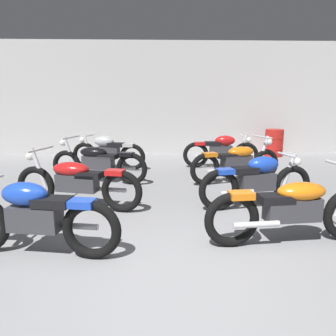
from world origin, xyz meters
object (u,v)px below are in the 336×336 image
motorcycle_left_row_0 (34,216)px  oil_drum (274,143)px  motorcycle_right_row_3 (221,150)px  motorcycle_left_row_2 (98,162)px  motorcycle_left_row_3 (108,151)px  motorcycle_right_row_0 (293,208)px  motorcycle_right_row_2 (237,161)px  motorcycle_left_row_1 (76,182)px  motorcycle_right_row_1 (257,180)px

motorcycle_left_row_0 → oil_drum: size_ratio=2.31×
motorcycle_left_row_0 → motorcycle_right_row_3: (3.04, 4.83, 0.00)m
oil_drum → motorcycle_left_row_2: bearing=-146.9°
motorcycle_left_row_2 → motorcycle_left_row_3: motorcycle_left_row_2 is taller
motorcycle_right_row_0 → motorcycle_right_row_2: bearing=88.6°
motorcycle_left_row_0 → oil_drum: motorcycle_left_row_0 is taller
oil_drum → motorcycle_left_row_1: bearing=-135.1°
motorcycle_right_row_0 → motorcycle_left_row_3: bearing=122.5°
motorcycle_left_row_1 → motorcycle_right_row_0: 3.25m
motorcycle_left_row_2 → motorcycle_right_row_2: bearing=-1.1°
motorcycle_left_row_1 → motorcycle_right_row_1: size_ratio=1.09×
motorcycle_left_row_0 → motorcycle_right_row_1: bearing=27.8°
motorcycle_left_row_1 → motorcycle_right_row_1: 2.91m
motorcycle_left_row_0 → motorcycle_left_row_2: bearing=88.2°
oil_drum → motorcycle_right_row_1: bearing=-112.5°
motorcycle_left_row_1 → motorcycle_right_row_0: (2.93, -1.40, 0.00)m
motorcycle_left_row_2 → oil_drum: size_ratio=2.50×
motorcycle_right_row_3 → oil_drum: (2.02, 1.75, -0.03)m
motorcycle_right_row_0 → oil_drum: 6.70m
motorcycle_left_row_0 → motorcycle_left_row_1: motorcycle_left_row_1 is taller
motorcycle_right_row_1 → motorcycle_right_row_3: (0.05, 3.26, 0.00)m
motorcycle_right_row_3 → motorcycle_right_row_0: bearing=-90.4°
motorcycle_left_row_1 → motorcycle_left_row_0: bearing=-92.8°
motorcycle_left_row_0 → motorcycle_left_row_3: same height
motorcycle_left_row_0 → motorcycle_right_row_1: size_ratio=1.00×
motorcycle_left_row_1 → motorcycle_right_row_2: 3.45m
motorcycle_right_row_0 → motorcycle_right_row_3: motorcycle_right_row_0 is taller
motorcycle_left_row_0 → motorcycle_left_row_3: bearing=88.6°
motorcycle_left_row_3 → motorcycle_right_row_0: bearing=-57.5°
motorcycle_left_row_2 → motorcycle_left_row_0: bearing=-91.8°
motorcycle_left_row_3 → oil_drum: (4.95, 1.83, -0.03)m
motorcycle_right_row_2 → motorcycle_right_row_3: 1.54m
motorcycle_left_row_1 → motorcycle_right_row_1: motorcycle_left_row_1 is taller
motorcycle_left_row_2 → motorcycle_right_row_2: size_ratio=1.01×
motorcycle_right_row_2 → motorcycle_right_row_3: motorcycle_right_row_2 is taller
motorcycle_left_row_0 → motorcycle_left_row_1: bearing=87.2°
motorcycle_left_row_0 → motorcycle_right_row_0: bearing=4.0°
motorcycle_right_row_0 → motorcycle_right_row_2: same height
motorcycle_right_row_0 → motorcycle_right_row_3: size_ratio=1.10×
motorcycle_left_row_3 → motorcycle_right_row_3: bearing=1.5°
motorcycle_left_row_1 → motorcycle_right_row_2: same height
motorcycle_left_row_3 → motorcycle_right_row_0: (2.90, -4.55, -0.01)m
motorcycle_left_row_3 → motorcycle_right_row_1: (2.88, -3.18, 0.00)m
motorcycle_left_row_1 → motorcycle_right_row_1: (2.91, -0.04, 0.01)m
motorcycle_left_row_0 → motorcycle_right_row_0: (3.01, 0.21, -0.01)m
oil_drum → motorcycle_right_row_3: bearing=-139.1°
motorcycle_left_row_2 → motorcycle_right_row_2: same height
motorcycle_left_row_0 → motorcycle_right_row_2: bearing=46.9°
oil_drum → motorcycle_left_row_0: bearing=-127.6°
motorcycle_left_row_3 → motorcycle_left_row_0: bearing=-91.4°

